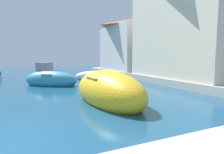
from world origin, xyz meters
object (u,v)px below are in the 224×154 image
waterfront_building_main (192,21)px  waterfront_building_annex (133,44)px  moored_boat_1 (95,76)px  moored_boat_8 (51,80)px  moored_boat_0 (108,91)px  moored_boat_9 (47,74)px

waterfront_building_main → waterfront_building_annex: bearing=90.0°
moored_boat_1 → moored_boat_8: bearing=-129.5°
moored_boat_1 → waterfront_building_annex: bearing=54.0°
moored_boat_0 → moored_boat_1: bearing=160.0°
moored_boat_8 → waterfront_building_annex: 12.30m
waterfront_building_annex → moored_boat_9: bearing=-172.7°
moored_boat_1 → moored_boat_0: bearing=-82.6°
waterfront_building_annex → moored_boat_8: bearing=-149.9°
moored_boat_9 → waterfront_building_main: waterfront_building_main is taller
moored_boat_8 → waterfront_building_main: size_ratio=0.45×
moored_boat_8 → moored_boat_9: bearing=-55.7°
moored_boat_0 → moored_boat_1: size_ratio=1.41×
waterfront_building_annex → moored_boat_0: bearing=-124.8°
moored_boat_8 → waterfront_building_main: bearing=-160.1°
moored_boat_1 → waterfront_building_main: (6.24, -5.11, 4.48)m
moored_boat_1 → moored_boat_8: size_ratio=0.90×
moored_boat_0 → moored_boat_9: 11.08m
moored_boat_0 → moored_boat_9: (-1.59, 10.96, -0.08)m
moored_boat_0 → moored_boat_9: moored_boat_9 is taller
moored_boat_9 → waterfront_building_main: (10.11, -7.63, 4.33)m
moored_boat_1 → waterfront_building_main: waterfront_building_main is taller
moored_boat_0 → waterfront_building_main: 10.08m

